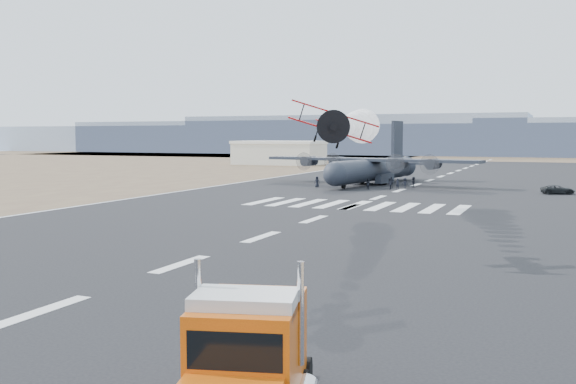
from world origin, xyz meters
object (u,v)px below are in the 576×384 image
Objects in this scene: hangar_left at (279,152)px; transport_aircraft at (373,168)px; crew_d at (391,182)px; semi_truck at (246,366)px; crew_a at (330,180)px; crew_e at (317,182)px; crew_f at (414,182)px; crew_g at (397,184)px; support_vehicle at (558,190)px; crew_h at (389,184)px; crew_c at (405,183)px; crew_b at (368,184)px; aerobatic_biplane at (330,124)px.

transport_aircraft is (44.95, -62.07, -0.61)m from hangar_left.
crew_d is at bearing -54.11° from hangar_left.
transport_aircraft is at bearing 87.90° from semi_truck.
crew_a is 0.98× the size of crew_e.
semi_truck is at bearing -0.54° from crew_f.
crew_a is 13.10m from crew_g.
crew_h is (-23.76, -1.64, 0.23)m from support_vehicle.
transport_aircraft reaches higher than crew_g.
transport_aircraft is at bearing -81.49° from crew_c.
hangar_left is 2.69× the size of semi_truck.
support_vehicle is at bearing 139.46° from crew_c.
crew_f is (14.13, 6.17, -0.05)m from crew_e.
transport_aircraft is at bearing -103.63° from crew_g.
crew_b is at bearing -48.62° from crew_f.
crew_a is at bearing 97.48° from aerobatic_biplane.
crew_d is at bearing -54.58° from crew_f.
crew_f is at bearing 145.05° from crew_h.
hangar_left is 4.21× the size of aerobatic_biplane.
transport_aircraft is at bearing -54.08° from hangar_left.
crew_h is at bearing -124.79° from crew_b.
aerobatic_biplane reaches higher than crew_b.
crew_e is at bearing 99.53° from aerobatic_biplane.
crew_f is at bearing -51.38° from hangar_left.
aerobatic_biplane is at bearing 93.82° from crew_d.
semi_truck is 82.43m from crew_h.
crew_a is (38.78, -66.50, -2.57)m from hangar_left.
crew_d is at bearing 176.57° from crew_h.
crew_d reaches higher than crew_g.
crew_f is at bearing -17.80° from transport_aircraft.
support_vehicle is at bearing -135.73° from crew_a.
crew_g is at bearing -26.15° from crew_f.
crew_g reaches higher than crew_c.
crew_c is (4.78, 3.93, 0.00)m from crew_b.
crew_e is (-0.28, -5.54, 0.02)m from crew_a.
crew_a reaches higher than crew_c.
hangar_left is at bearing 134.49° from transport_aircraft.
crew_d reaches higher than crew_a.
semi_truck reaches higher than crew_c.
crew_e is at bearing -76.06° from crew_f.
crew_g reaches higher than crew_f.
aerobatic_biplane is (59.88, -126.76, 5.59)m from hangar_left.
crew_e is at bearing -98.95° from crew_h.
semi_truck reaches higher than crew_a.
aerobatic_biplane is 1.30× the size of support_vehicle.
semi_truck reaches higher than crew_e.
support_vehicle is 23.82m from crew_h.
hangar_left is at bearing -156.32° from crew_h.
semi_truck is 81.98m from crew_b.
transport_aircraft reaches higher than crew_h.
hangar_left is at bearing 108.91° from crew_e.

